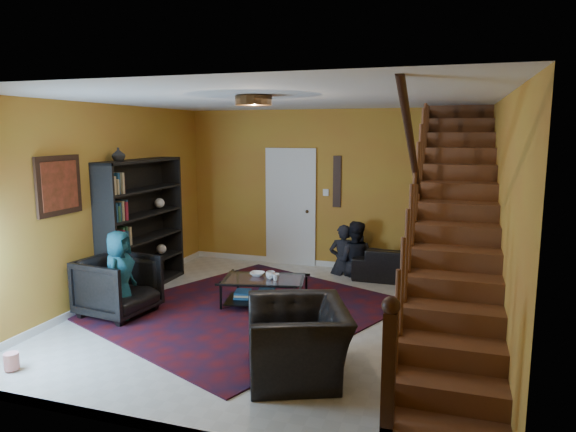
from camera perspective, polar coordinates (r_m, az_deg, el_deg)
name	(u,v)px	position (r m, az deg, el deg)	size (l,w,h in m)	color
floor	(279,318)	(6.84, -1.06, -11.29)	(5.50, 5.50, 0.00)	beige
room	(228,278)	(8.47, -6.70, -6.90)	(5.50, 5.50, 5.50)	#B28E27
staircase	(454,222)	(6.13, 18.00, -0.59)	(0.95, 5.02, 3.18)	brown
bookshelf	(143,227)	(8.15, -15.85, -1.23)	(0.35, 1.80, 2.00)	black
door	(291,209)	(9.31, 0.30, 0.78)	(0.82, 0.05, 2.05)	silver
framed_picture	(59,186)	(6.98, -24.12, 3.11)	(0.04, 0.74, 0.74)	maroon
wall_hanging	(337,182)	(9.03, 5.47, 3.83)	(0.14, 0.03, 0.90)	black
ceiling_fixture	(254,101)	(5.66, -3.85, 12.68)	(0.40, 0.40, 0.10)	#3F2814
rug	(248,309)	(7.15, -4.48, -10.31)	(3.17, 3.62, 0.02)	#470C0F
sofa	(411,265)	(8.64, 13.52, -5.27)	(1.84, 0.72, 0.54)	black
armchair_left	(118,286)	(7.18, -18.34, -7.42)	(0.85, 0.87, 0.79)	black
armchair_right	(298,340)	(5.25, 1.10, -13.62)	(1.10, 0.96, 0.72)	black
person_adult_a	(343,262)	(8.85, 6.14, -5.13)	(0.48, 0.31, 1.31)	black
person_adult_b	(354,261)	(8.81, 7.38, -5.00)	(0.67, 0.52, 1.38)	black
person_child	(120,275)	(7.00, -18.20, -6.25)	(0.57, 0.37, 1.17)	#194F5F
coffee_table	(264,291)	(7.16, -2.66, -8.32)	(1.21, 0.86, 0.42)	black
cup_a	(271,275)	(7.06, -1.96, -6.58)	(0.13, 0.13, 0.10)	#999999
cup_b	(276,277)	(6.99, -1.37, -6.81)	(0.10, 0.10, 0.09)	#999999
bowl	(257,274)	(7.23, -3.43, -6.44)	(0.20, 0.20, 0.05)	#999999
vase	(118,154)	(7.62, -18.32, 6.51)	(0.18, 0.18, 0.19)	#999999
popcorn_bucket	(12,361)	(6.11, -28.37, -14.00)	(0.15, 0.15, 0.17)	red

